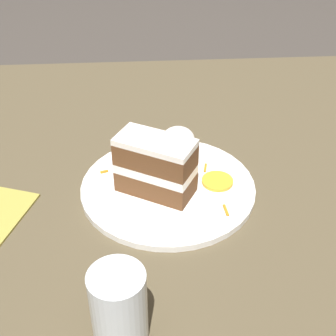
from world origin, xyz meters
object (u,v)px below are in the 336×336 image
at_px(plate, 168,187).
at_px(cake_slice, 155,166).
at_px(cream_dollop, 178,139).
at_px(orange_garnish, 217,181).
at_px(drinking_glass, 119,311).

height_order(plate, cake_slice, cake_slice).
bearing_deg(cream_dollop, orange_garnish, 119.50).
bearing_deg(cream_dollop, drinking_glass, 75.16).
distance_m(cream_dollop, drinking_glass, 0.38).
xyz_separation_m(plate, cake_slice, (0.02, 0.01, 0.05)).
xyz_separation_m(cream_dollop, orange_garnish, (-0.06, 0.10, -0.02)).
bearing_deg(drinking_glass, plate, -105.19).
xyz_separation_m(plate, cream_dollop, (-0.02, -0.10, 0.03)).
relative_size(plate, cream_dollop, 4.78).
xyz_separation_m(cake_slice, orange_garnish, (-0.10, -0.01, -0.04)).
xyz_separation_m(plate, orange_garnish, (-0.08, -0.00, 0.01)).
bearing_deg(cake_slice, drinking_glass, 17.81).
xyz_separation_m(cream_dollop, drinking_glass, (0.10, 0.37, 0.01)).
xyz_separation_m(plate, drinking_glass, (0.07, 0.27, 0.04)).
height_order(plate, cream_dollop, cream_dollop).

